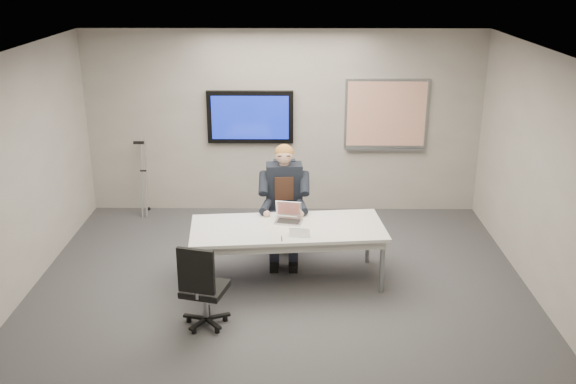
{
  "coord_description": "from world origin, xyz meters",
  "views": [
    {
      "loc": [
        0.17,
        -6.51,
        3.73
      ],
      "look_at": [
        0.09,
        0.61,
        1.15
      ],
      "focal_mm": 40.0,
      "sensor_mm": 36.0,
      "label": 1
    }
  ],
  "objects_px": {
    "office_chair_far": "(284,228)",
    "laptop": "(289,216)",
    "office_chair_near": "(204,301)",
    "seated_person": "(284,215)",
    "conference_table": "(288,233)"
  },
  "relations": [
    {
      "from": "office_chair_near",
      "to": "conference_table",
      "type": "bearing_deg",
      "value": -114.67
    },
    {
      "from": "office_chair_far",
      "to": "office_chair_near",
      "type": "bearing_deg",
      "value": -126.2
    },
    {
      "from": "office_chair_near",
      "to": "seated_person",
      "type": "relative_size",
      "value": 0.66
    },
    {
      "from": "conference_table",
      "to": "office_chair_near",
      "type": "relative_size",
      "value": 2.42
    },
    {
      "from": "conference_table",
      "to": "seated_person",
      "type": "bearing_deg",
      "value": 89.14
    },
    {
      "from": "office_chair_far",
      "to": "office_chair_near",
      "type": "xyz_separation_m",
      "value": [
        -0.82,
        -1.99,
        -0.0
      ]
    },
    {
      "from": "conference_table",
      "to": "office_chair_far",
      "type": "height_order",
      "value": "office_chair_far"
    },
    {
      "from": "office_chair_far",
      "to": "laptop",
      "type": "height_order",
      "value": "office_chair_far"
    },
    {
      "from": "office_chair_near",
      "to": "seated_person",
      "type": "height_order",
      "value": "seated_person"
    },
    {
      "from": "conference_table",
      "to": "laptop",
      "type": "xyz_separation_m",
      "value": [
        0.01,
        0.2,
        0.14
      ]
    },
    {
      "from": "office_chair_near",
      "to": "office_chair_far",
      "type": "bearing_deg",
      "value": -97.97
    },
    {
      "from": "office_chair_far",
      "to": "laptop",
      "type": "distance_m",
      "value": 0.84
    },
    {
      "from": "office_chair_far",
      "to": "laptop",
      "type": "xyz_separation_m",
      "value": [
        0.07,
        -0.7,
        0.46
      ]
    },
    {
      "from": "office_chair_far",
      "to": "office_chair_near",
      "type": "height_order",
      "value": "office_chair_far"
    },
    {
      "from": "conference_table",
      "to": "seated_person",
      "type": "xyz_separation_m",
      "value": [
        -0.05,
        0.64,
        -0.02
      ]
    }
  ]
}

